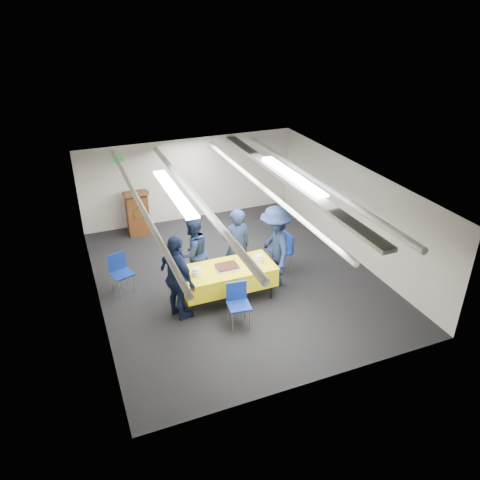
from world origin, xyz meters
The scene contains 14 objects.
ground centered at (0.00, 0.00, 0.00)m, with size 7.00×7.00×0.00m, color black.
room_shell centered at (0.09, 0.41, 1.81)m, with size 6.00×7.00×2.30m.
serving_table centered at (-0.48, -0.73, 0.56)m, with size 1.95×0.89×0.77m.
sheet_cake centered at (-0.50, -0.77, 0.81)m, with size 0.46×0.35×0.08m.
plate_stack_left centered at (-1.15, -0.78, 0.85)m, with size 0.20×0.20×0.17m.
plate_stack_right centered at (0.20, -0.78, 0.85)m, with size 0.20×0.20×0.17m.
podium centered at (-1.60, 3.05, 0.61)m, with size 0.62×0.53×1.25m.
chair_near centered at (-0.57, -1.54, 0.53)m, with size 0.47×0.47×0.87m.
chair_right centered at (1.18, -0.03, 0.53)m, with size 0.46×0.46×0.87m.
chair_left centered at (-2.49, 0.44, 0.53)m, with size 0.53×0.53×0.87m.
sailor_a centered at (-0.06, -0.16, 0.88)m, with size 0.64×0.42×1.76m, color black.
sailor_b centered at (-0.98, 0.03, 0.83)m, with size 0.81×0.63×1.66m, color black.
sailor_c centered at (-1.57, -0.92, 0.89)m, with size 1.05×0.44×1.79m, color black.
sailor_d centered at (0.68, -0.55, 0.92)m, with size 1.19×0.69×1.85m, color black.
Camera 1 is at (-3.29, -8.40, 5.71)m, focal length 35.00 mm.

